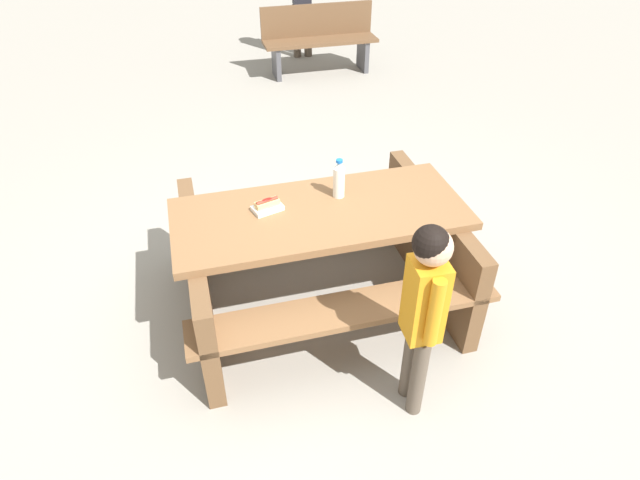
{
  "coord_description": "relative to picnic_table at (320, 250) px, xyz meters",
  "views": [
    {
      "loc": [
        0.02,
        2.75,
        2.58
      ],
      "look_at": [
        0.0,
        0.0,
        0.52
      ],
      "focal_mm": 30.31,
      "sensor_mm": 36.0,
      "label": 1
    }
  ],
  "objects": [
    {
      "name": "ground_plane",
      "position": [
        0.0,
        0.0,
        -0.44
      ],
      "size": [
        30.0,
        30.0,
        0.0
      ],
      "primitive_type": "plane",
      "color": "gray",
      "rests_on": "ground"
    },
    {
      "name": "hotdog_tray",
      "position": [
        0.32,
        -0.01,
        0.34
      ],
      "size": [
        0.21,
        0.19,
        0.08
      ],
      "color": "white",
      "rests_on": "picnic_table"
    },
    {
      "name": "child_in_coat",
      "position": [
        -0.5,
        0.83,
        0.33
      ],
      "size": [
        0.21,
        0.3,
        1.21
      ],
      "color": "brown",
      "rests_on": "ground"
    },
    {
      "name": "picnic_table",
      "position": [
        0.0,
        0.0,
        0.0
      ],
      "size": [
        2.09,
        1.81,
        0.75
      ],
      "color": "brown",
      "rests_on": "ground"
    },
    {
      "name": "soda_bottle",
      "position": [
        -0.12,
        -0.17,
        0.43
      ],
      "size": [
        0.07,
        0.07,
        0.26
      ],
      "color": "silver",
      "rests_on": "picnic_table"
    },
    {
      "name": "park_bench_near",
      "position": [
        -0.02,
        -4.56,
        0.0
      ],
      "size": [
        1.55,
        0.76,
        0.85
      ],
      "color": "brown",
      "rests_on": "ground"
    }
  ]
}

